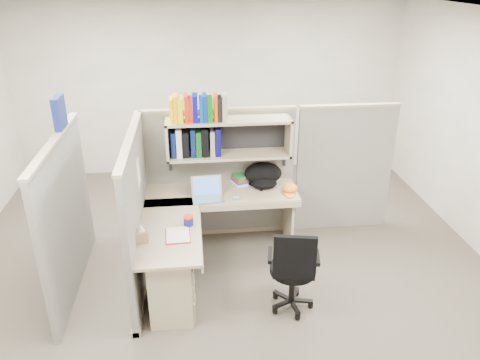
{
  "coord_description": "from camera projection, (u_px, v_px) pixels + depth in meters",
  "views": [
    {
      "loc": [
        -0.3,
        -4.27,
        3.09
      ],
      "look_at": [
        0.18,
        0.25,
        1.02
      ],
      "focal_mm": 35.0,
      "sensor_mm": 36.0,
      "label": 1
    }
  ],
  "objects": [
    {
      "name": "laptop",
      "position": [
        208.0,
        190.0,
        5.16
      ],
      "size": [
        0.36,
        0.36,
        0.25
      ],
      "primitive_type": null,
      "rotation": [
        0.0,
        0.0,
        0.06
      ],
      "color": "silver",
      "rests_on": "desk"
    },
    {
      "name": "orange_cap",
      "position": [
        290.0,
        188.0,
        5.37
      ],
      "size": [
        0.22,
        0.24,
        0.1
      ],
      "primitive_type": null,
      "rotation": [
        0.0,
        0.0,
        -0.25
      ],
      "color": "orange",
      "rests_on": "desk"
    },
    {
      "name": "task_chair",
      "position": [
        292.0,
        282.0,
        4.49
      ],
      "size": [
        0.52,
        0.48,
        0.94
      ],
      "color": "black",
      "rests_on": "ground"
    },
    {
      "name": "loose_paper",
      "position": [
        178.0,
        235.0,
        4.52
      ],
      "size": [
        0.23,
        0.3,
        0.0
      ],
      "primitive_type": null,
      "rotation": [
        0.0,
        0.0,
        0.04
      ],
      "color": "silver",
      "rests_on": "desk"
    },
    {
      "name": "tissue_box",
      "position": [
        141.0,
        233.0,
        4.38
      ],
      "size": [
        0.13,
        0.13,
        0.18
      ],
      "primitive_type": null,
      "rotation": [
        0.0,
        0.0,
        0.15
      ],
      "color": "#9A7E57",
      "rests_on": "desk"
    },
    {
      "name": "desk",
      "position": [
        188.0,
        257.0,
        4.69
      ],
      "size": [
        1.74,
        1.75,
        0.73
      ],
      "color": "tan",
      "rests_on": "ground"
    },
    {
      "name": "paper_cup",
      "position": [
        217.0,
        182.0,
        5.51
      ],
      "size": [
        0.09,
        0.09,
        0.1
      ],
      "primitive_type": "cylinder",
      "rotation": [
        0.0,
        0.0,
        0.37
      ],
      "color": "silver",
      "rests_on": "desk"
    },
    {
      "name": "ground",
      "position": [
        226.0,
        274.0,
        5.18
      ],
      "size": [
        6.0,
        6.0,
        0.0
      ],
      "primitive_type": "plane",
      "color": "#3B372E",
      "rests_on": "ground"
    },
    {
      "name": "book_stack",
      "position": [
        240.0,
        179.0,
        5.59
      ],
      "size": [
        0.22,
        0.25,
        0.1
      ],
      "primitive_type": null,
      "rotation": [
        0.0,
        0.0,
        0.37
      ],
      "color": "gray",
      "rests_on": "desk"
    },
    {
      "name": "room_shell",
      "position": [
        224.0,
        135.0,
        4.5
      ],
      "size": [
        6.0,
        6.0,
        6.0
      ],
      "color": "#ACA89B",
      "rests_on": "ground"
    },
    {
      "name": "cubicle",
      "position": [
        189.0,
        184.0,
        5.17
      ],
      "size": [
        3.79,
        1.84,
        1.95
      ],
      "color": "slate",
      "rests_on": "ground"
    },
    {
      "name": "snack_canister",
      "position": [
        188.0,
        220.0,
        4.68
      ],
      "size": [
        0.1,
        0.1,
        0.1
      ],
      "color": "navy",
      "rests_on": "desk"
    },
    {
      "name": "backpack",
      "position": [
        264.0,
        175.0,
        5.49
      ],
      "size": [
        0.53,
        0.46,
        0.26
      ],
      "primitive_type": null,
      "rotation": [
        0.0,
        0.0,
        0.28
      ],
      "color": "black",
      "rests_on": "desk"
    },
    {
      "name": "mouse",
      "position": [
        236.0,
        197.0,
        5.22
      ],
      "size": [
        0.1,
        0.08,
        0.03
      ],
      "primitive_type": "ellipsoid",
      "rotation": [
        0.0,
        0.0,
        0.3
      ],
      "color": "#899FC2",
      "rests_on": "desk"
    }
  ]
}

